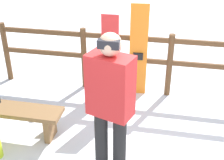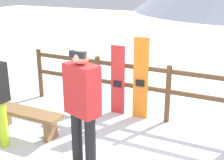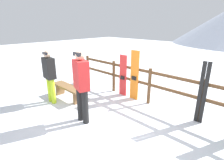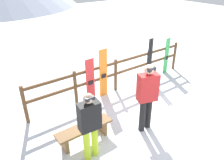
{
  "view_description": "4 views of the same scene",
  "coord_description": "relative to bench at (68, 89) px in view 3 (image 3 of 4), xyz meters",
  "views": [
    {
      "loc": [
        -0.02,
        -2.85,
        2.82
      ],
      "look_at": [
        -0.77,
        0.9,
        0.76
      ],
      "focal_mm": 50.0,
      "sensor_mm": 36.0,
      "label": 1
    },
    {
      "loc": [
        1.45,
        -3.34,
        2.64
      ],
      "look_at": [
        -0.69,
        1.01,
        1.02
      ],
      "focal_mm": 50.0,
      "sensor_mm": 36.0,
      "label": 2
    },
    {
      "loc": [
        2.65,
        -2.36,
        2.38
      ],
      "look_at": [
        -0.64,
        1.01,
        0.83
      ],
      "focal_mm": 28.0,
      "sensor_mm": 36.0,
      "label": 3
    },
    {
      "loc": [
        -3.92,
        -3.19,
        3.76
      ],
      "look_at": [
        -0.67,
        1.25,
        0.88
      ],
      "focal_mm": 35.0,
      "sensor_mm": 36.0,
      "label": 4
    }
  ],
  "objects": [
    {
      "name": "ground_plane",
      "position": [
        2.08,
        -0.43,
        -0.32
      ],
      "size": [
        40.0,
        40.0,
        0.0
      ],
      "primitive_type": "plane",
      "color": "white"
    },
    {
      "name": "fence",
      "position": [
        2.08,
        1.53,
        0.35
      ],
      "size": [
        6.04,
        0.1,
        1.11
      ],
      "color": "brown",
      "rests_on": "ground"
    },
    {
      "name": "bench",
      "position": [
        0.0,
        0.0,
        0.0
      ],
      "size": [
        1.38,
        0.36,
        0.43
      ],
      "color": "brown",
      "rests_on": "ground"
    },
    {
      "name": "person_red",
      "position": [
        1.48,
        -0.51,
        0.72
      ],
      "size": [
        0.54,
        0.4,
        1.81
      ],
      "color": "black",
      "rests_on": "ground"
    },
    {
      "name": "person_black",
      "position": [
        -0.13,
        -0.51,
        0.61
      ],
      "size": [
        0.47,
        0.29,
        1.62
      ],
      "color": "#B7D826",
      "rests_on": "ground"
    },
    {
      "name": "snowboard_red",
      "position": [
        1.07,
        1.48,
        0.37
      ],
      "size": [
        0.29,
        0.06,
        1.39
      ],
      "color": "red",
      "rests_on": "ground"
    },
    {
      "name": "snowboard_orange",
      "position": [
        1.55,
        1.48,
        0.47
      ],
      "size": [
        0.3,
        0.07,
        1.59
      ],
      "color": "orange",
      "rests_on": "ground"
    },
    {
      "name": "ski_pair_black",
      "position": [
        3.58,
        1.48,
        0.45
      ],
      "size": [
        0.19,
        0.02,
        1.55
      ],
      "color": "black",
      "rests_on": "ground"
    }
  ]
}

